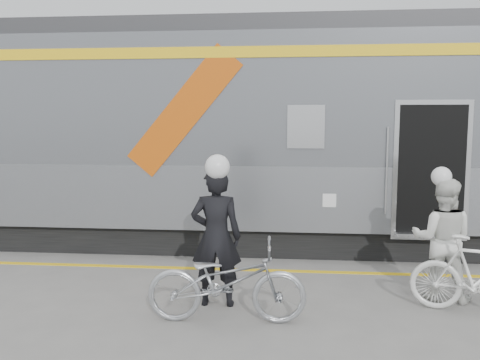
# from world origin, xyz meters

# --- Properties ---
(ground) EXTENTS (90.00, 90.00, 0.00)m
(ground) POSITION_xyz_m (0.00, 0.00, 0.00)
(ground) COLOR slate
(ground) RESTS_ON ground
(train) EXTENTS (24.00, 3.17, 4.10)m
(train) POSITION_xyz_m (0.24, 4.19, 2.05)
(train) COLOR black
(train) RESTS_ON ground
(safety_strip) EXTENTS (24.00, 0.12, 0.01)m
(safety_strip) POSITION_xyz_m (0.00, 2.15, 0.00)
(safety_strip) COLOR yellow
(safety_strip) RESTS_ON ground
(man) EXTENTS (0.66, 0.45, 1.77)m
(man) POSITION_xyz_m (-0.75, 0.62, 0.88)
(man) COLOR black
(man) RESTS_ON ground
(bicycle_left) EXTENTS (1.88, 0.73, 0.97)m
(bicycle_left) POSITION_xyz_m (-0.55, 0.07, 0.49)
(bicycle_left) COLOR #A9ABB0
(bicycle_left) RESTS_ON ground
(woman) EXTENTS (0.93, 0.81, 1.61)m
(woman) POSITION_xyz_m (2.18, 1.13, 0.81)
(woman) COLOR silver
(woman) RESTS_ON ground
(bicycle_right) EXTENTS (1.69, 0.91, 0.98)m
(bicycle_right) POSITION_xyz_m (2.48, 0.58, 0.49)
(bicycle_right) COLOR silver
(bicycle_right) RESTS_ON ground
(helmet_man) EXTENTS (0.31, 0.31, 0.31)m
(helmet_man) POSITION_xyz_m (-0.75, 0.62, 1.92)
(helmet_man) COLOR white
(helmet_man) RESTS_ON man
(helmet_woman) EXTENTS (0.26, 0.26, 0.26)m
(helmet_woman) POSITION_xyz_m (2.18, 1.13, 1.74)
(helmet_woman) COLOR white
(helmet_woman) RESTS_ON woman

